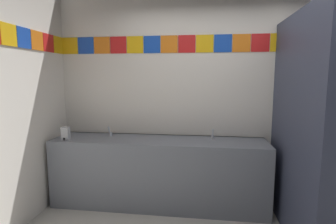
# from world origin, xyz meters

# --- Properties ---
(wall_back) EXTENTS (4.28, 0.09, 2.87)m
(wall_back) POSITION_xyz_m (-0.00, 1.51, 1.44)
(wall_back) COLOR silver
(wall_back) RESTS_ON ground_plane
(vanity_counter) EXTENTS (2.64, 0.58, 0.85)m
(vanity_counter) POSITION_xyz_m (-0.77, 1.18, 0.43)
(vanity_counter) COLOR slate
(vanity_counter) RESTS_ON ground_plane
(faucet_left) EXTENTS (0.04, 0.10, 0.14)m
(faucet_left) POSITION_xyz_m (-1.43, 1.27, 0.90)
(faucet_left) COLOR silver
(faucet_left) RESTS_ON vanity_counter
(faucet_right) EXTENTS (0.04, 0.10, 0.14)m
(faucet_right) POSITION_xyz_m (-0.11, 1.27, 0.90)
(faucet_right) COLOR silver
(faucet_right) RESTS_ON vanity_counter
(soap_dispenser) EXTENTS (0.09, 0.09, 0.16)m
(soap_dispenser) POSITION_xyz_m (-1.90, 1.00, 0.93)
(soap_dispenser) COLOR #B7BABF
(soap_dispenser) RESTS_ON vanity_counter
(stall_divider) EXTENTS (0.92, 1.47, 2.24)m
(stall_divider) POSITION_xyz_m (0.82, 0.48, 1.12)
(stall_divider) COLOR #33384C
(stall_divider) RESTS_ON ground_plane
(toilet) EXTENTS (0.39, 0.49, 0.74)m
(toilet) POSITION_xyz_m (1.12, 1.01, 0.30)
(toilet) COLOR white
(toilet) RESTS_ON ground_plane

